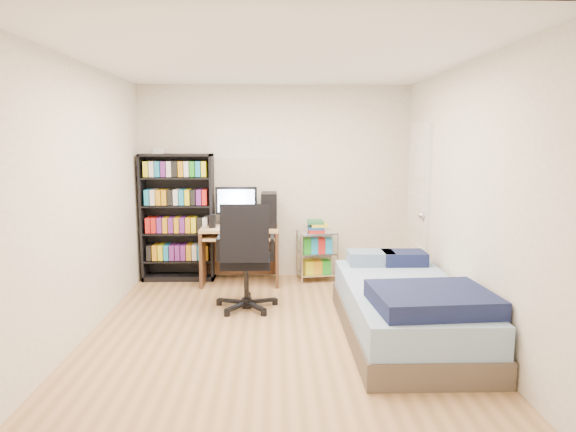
{
  "coord_description": "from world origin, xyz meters",
  "views": [
    {
      "loc": [
        -0.0,
        -4.71,
        1.79
      ],
      "look_at": [
        0.13,
        0.4,
        1.04
      ],
      "focal_mm": 32.0,
      "sensor_mm": 36.0,
      "label": 1
    }
  ],
  "objects_px": {
    "computer_desk": "(248,231)",
    "office_chair": "(246,276)",
    "media_shelf": "(178,216)",
    "bed": "(406,309)"
  },
  "relations": [
    {
      "from": "computer_desk",
      "to": "office_chair",
      "type": "bearing_deg",
      "value": -88.28
    },
    {
      "from": "computer_desk",
      "to": "office_chair",
      "type": "relative_size",
      "value": 1.05
    },
    {
      "from": "media_shelf",
      "to": "computer_desk",
      "type": "distance_m",
      "value": 0.94
    },
    {
      "from": "media_shelf",
      "to": "office_chair",
      "type": "relative_size",
      "value": 1.46
    },
    {
      "from": "office_chair",
      "to": "bed",
      "type": "distance_m",
      "value": 1.72
    },
    {
      "from": "computer_desk",
      "to": "office_chair",
      "type": "xyz_separation_m",
      "value": [
        0.03,
        -1.08,
        -0.29
      ]
    },
    {
      "from": "computer_desk",
      "to": "bed",
      "type": "xyz_separation_m",
      "value": [
        1.54,
        -1.9,
        -0.38
      ]
    },
    {
      "from": "media_shelf",
      "to": "computer_desk",
      "type": "xyz_separation_m",
      "value": [
        0.91,
        -0.16,
        -0.18
      ]
    },
    {
      "from": "computer_desk",
      "to": "office_chair",
      "type": "distance_m",
      "value": 1.11
    },
    {
      "from": "office_chair",
      "to": "bed",
      "type": "bearing_deg",
      "value": -28.92
    }
  ]
}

